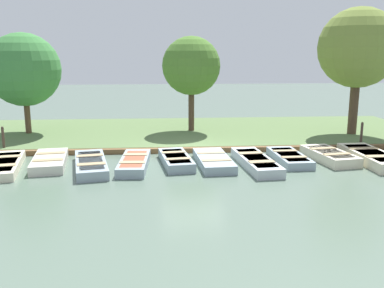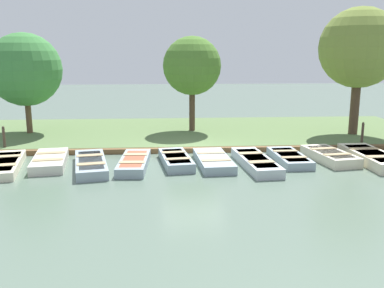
{
  "view_description": "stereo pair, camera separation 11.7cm",
  "coord_description": "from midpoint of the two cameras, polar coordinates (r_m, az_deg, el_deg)",
  "views": [
    {
      "loc": [
        16.55,
        -1.26,
        4.13
      ],
      "look_at": [
        0.49,
        -0.07,
        0.65
      ],
      "focal_mm": 40.0,
      "sensor_mm": 36.0,
      "label": 1
    },
    {
      "loc": [
        16.56,
        -1.15,
        4.13
      ],
      "look_at": [
        0.49,
        -0.07,
        0.65
      ],
      "focal_mm": 40.0,
      "sensor_mm": 36.0,
      "label": 2
    }
  ],
  "objects": [
    {
      "name": "rowboat_3",
      "position": [
        15.74,
        -7.52,
        -2.47
      ],
      "size": [
        3.12,
        1.12,
        0.36
      ],
      "rotation": [
        0.0,
        0.0,
        -0.05
      ],
      "color": "#8C9EA8",
      "rests_on": "ground_plane"
    },
    {
      "name": "ground_plane",
      "position": [
        17.11,
        0.31,
        -1.78
      ],
      "size": [
        80.0,
        80.0,
        0.0
      ],
      "primitive_type": "plane",
      "color": "#566B5B"
    },
    {
      "name": "park_tree_far_left",
      "position": [
        22.29,
        -21.24,
        9.21
      ],
      "size": [
        3.5,
        3.5,
        5.05
      ],
      "color": "brown",
      "rests_on": "ground_plane"
    },
    {
      "name": "rowboat_4",
      "position": [
        16.0,
        -1.97,
        -2.11
      ],
      "size": [
        2.87,
        1.32,
        0.36
      ],
      "rotation": [
        0.0,
        0.0,
        0.13
      ],
      "color": "#8C9EA8",
      "rests_on": "ground_plane"
    },
    {
      "name": "shore_bank",
      "position": [
        21.96,
        -0.64,
        1.63
      ],
      "size": [
        8.0,
        24.0,
        0.21
      ],
      "color": "#567042",
      "rests_on": "ground_plane"
    },
    {
      "name": "mooring_post_near",
      "position": [
        19.45,
        -23.6,
        0.59
      ],
      "size": [
        0.11,
        0.11,
        1.11
      ],
      "color": "#47382D",
      "rests_on": "ground_plane"
    },
    {
      "name": "dock_walkway",
      "position": [
        18.52,
        -0.03,
        -0.37
      ],
      "size": [
        1.54,
        17.2,
        0.2
      ],
      "color": "brown",
      "rests_on": "ground_plane"
    },
    {
      "name": "rowboat_9",
      "position": [
        17.67,
        23.05,
        -1.64
      ],
      "size": [
        3.52,
        1.31,
        0.41
      ],
      "rotation": [
        0.0,
        0.0,
        0.03
      ],
      "color": "beige",
      "rests_on": "ground_plane"
    },
    {
      "name": "rowboat_8",
      "position": [
        17.37,
        18.07,
        -1.52
      ],
      "size": [
        2.82,
        1.56,
        0.4
      ],
      "rotation": [
        0.0,
        0.0,
        0.16
      ],
      "color": "beige",
      "rests_on": "ground_plane"
    },
    {
      "name": "park_tree_left",
      "position": [
        21.47,
        0.17,
        10.34
      ],
      "size": [
        2.89,
        2.89,
        4.9
      ],
      "color": "#4C3828",
      "rests_on": "ground_plane"
    },
    {
      "name": "rowboat_0",
      "position": [
        16.74,
        -23.46,
        -2.54
      ],
      "size": [
        3.62,
        1.66,
        0.34
      ],
      "rotation": [
        0.0,
        0.0,
        0.19
      ],
      "color": "beige",
      "rests_on": "ground_plane"
    },
    {
      "name": "rowboat_5",
      "position": [
        15.96,
        3.07,
        -2.21
      ],
      "size": [
        3.09,
        1.33,
        0.34
      ],
      "rotation": [
        0.0,
        0.0,
        0.06
      ],
      "color": "#8C9EA8",
      "rests_on": "ground_plane"
    },
    {
      "name": "mooring_post_far",
      "position": [
        20.31,
        21.92,
        1.18
      ],
      "size": [
        0.11,
        0.11,
        1.11
      ],
      "color": "#47382D",
      "rests_on": "ground_plane"
    },
    {
      "name": "rowboat_2",
      "position": [
        15.82,
        -13.15,
        -2.6
      ],
      "size": [
        3.53,
        1.69,
        0.36
      ],
      "rotation": [
        0.0,
        0.0,
        0.2
      ],
      "color": "#8C9EA8",
      "rests_on": "ground_plane"
    },
    {
      "name": "rowboat_6",
      "position": [
        15.88,
        8.69,
        -2.35
      ],
      "size": [
        3.59,
        1.28,
        0.37
      ],
      "rotation": [
        0.0,
        0.0,
        0.08
      ],
      "color": "#B2BCC1",
      "rests_on": "ground_plane"
    },
    {
      "name": "rowboat_7",
      "position": [
        16.81,
        13.04,
        -1.8
      ],
      "size": [
        2.78,
        1.13,
        0.33
      ],
      "rotation": [
        0.0,
        0.0,
        0.04
      ],
      "color": "#8C9EA8",
      "rests_on": "ground_plane"
    },
    {
      "name": "rowboat_1",
      "position": [
        16.69,
        -18.23,
        -2.12
      ],
      "size": [
        3.05,
        1.55,
        0.37
      ],
      "rotation": [
        0.0,
        0.0,
        0.14
      ],
      "color": "beige",
      "rests_on": "ground_plane"
    },
    {
      "name": "park_tree_center",
      "position": [
        22.01,
        21.57,
        11.78
      ],
      "size": [
        3.76,
        3.76,
        6.2
      ],
      "color": "#4C3828",
      "rests_on": "ground_plane"
    }
  ]
}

